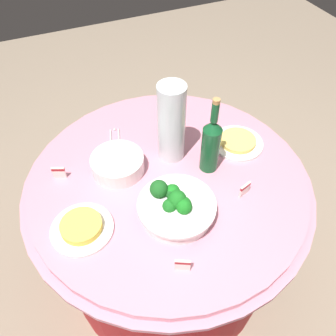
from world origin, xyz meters
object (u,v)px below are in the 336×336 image
(label_placard_front, at_px, (245,189))
(label_placard_mid, at_px, (183,265))
(plate_stack, at_px, (118,164))
(decorative_fruit_vase, at_px, (171,127))
(food_plate_fried_egg, at_px, (82,227))
(broccoli_bowl, at_px, (176,206))
(wine_bottle, at_px, (211,144))
(food_plate_noodles, at_px, (238,142))
(serving_tongs, at_px, (115,141))
(label_placard_rear, at_px, (59,172))

(label_placard_front, height_order, label_placard_mid, same)
(plate_stack, xyz_separation_m, decorative_fruit_vase, (-0.23, 0.00, 0.12))
(food_plate_fried_egg, bearing_deg, decorative_fruit_vase, -153.18)
(broccoli_bowl, bearing_deg, decorative_fruit_vase, -110.51)
(wine_bottle, distance_m, label_placard_front, 0.21)
(plate_stack, relative_size, food_plate_fried_egg, 0.95)
(wine_bottle, relative_size, label_placard_front, 6.11)
(broccoli_bowl, xyz_separation_m, food_plate_noodles, (-0.39, -0.23, -0.03))
(decorative_fruit_vase, xyz_separation_m, serving_tongs, (0.19, -0.17, -0.15))
(wine_bottle, height_order, food_plate_noodles, wine_bottle)
(label_placard_mid, xyz_separation_m, label_placard_rear, (0.28, -0.55, 0.00))
(label_placard_mid, height_order, label_placard_rear, same)
(plate_stack, relative_size, serving_tongs, 1.26)
(broccoli_bowl, distance_m, label_placard_rear, 0.49)
(food_plate_noodles, distance_m, food_plate_fried_egg, 0.74)
(serving_tongs, bearing_deg, decorative_fruit_vase, 138.80)
(serving_tongs, bearing_deg, food_plate_fried_egg, 58.38)
(serving_tongs, height_order, label_placard_rear, label_placard_rear)
(decorative_fruit_vase, relative_size, label_placard_rear, 6.18)
(plate_stack, bearing_deg, broccoli_bowl, 113.86)
(label_placard_front, bearing_deg, label_placard_mid, 28.49)
(broccoli_bowl, distance_m, decorative_fruit_vase, 0.32)
(serving_tongs, xyz_separation_m, label_placard_front, (-0.36, 0.47, 0.03))
(food_plate_noodles, bearing_deg, decorative_fruit_vase, -10.96)
(serving_tongs, distance_m, label_placard_mid, 0.66)
(wine_bottle, bearing_deg, plate_stack, -20.32)
(broccoli_bowl, height_order, wine_bottle, wine_bottle)
(decorative_fruit_vase, distance_m, food_plate_noodles, 0.33)
(decorative_fruit_vase, bearing_deg, food_plate_fried_egg, 26.82)
(wine_bottle, bearing_deg, food_plate_fried_egg, 9.84)
(plate_stack, height_order, label_placard_front, plate_stack)
(wine_bottle, bearing_deg, serving_tongs, -44.08)
(broccoli_bowl, distance_m, plate_stack, 0.31)
(wine_bottle, height_order, food_plate_fried_egg, wine_bottle)
(plate_stack, xyz_separation_m, food_plate_noodles, (-0.52, 0.06, -0.02))
(wine_bottle, height_order, label_placard_rear, wine_bottle)
(food_plate_noodles, distance_m, label_placard_rear, 0.75)
(label_placard_rear, bearing_deg, food_plate_fried_egg, 94.50)
(wine_bottle, height_order, label_placard_mid, wine_bottle)
(decorative_fruit_vase, relative_size, serving_tongs, 2.04)
(food_plate_noodles, bearing_deg, label_placard_rear, -8.55)
(broccoli_bowl, height_order, food_plate_fried_egg, broccoli_bowl)
(broccoli_bowl, relative_size, wine_bottle, 0.83)
(label_placard_mid, bearing_deg, label_placard_front, -151.51)
(wine_bottle, bearing_deg, broccoli_bowl, 36.14)
(wine_bottle, relative_size, serving_tongs, 2.02)
(broccoli_bowl, height_order, label_placard_mid, broccoli_bowl)
(wine_bottle, xyz_separation_m, label_placard_rear, (0.57, -0.18, -0.10))
(broccoli_bowl, xyz_separation_m, food_plate_fried_egg, (0.33, -0.06, -0.03))
(plate_stack, bearing_deg, label_placard_rear, -13.62)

